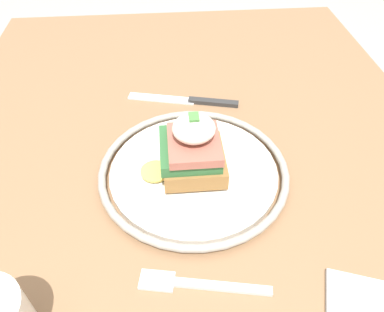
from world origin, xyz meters
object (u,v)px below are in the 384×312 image
at_px(fork, 197,284).
at_px(knife, 192,101).
at_px(sandwich, 192,149).
at_px(plate, 192,171).

xyz_separation_m(fork, knife, (0.32, -0.02, 0.00)).
relative_size(sandwich, knife, 0.58).
height_order(sandwich, knife, sandwich).
bearing_deg(fork, plate, -3.02).
bearing_deg(knife, fork, 176.05).
bearing_deg(plate, sandwich, 118.54).
distance_m(sandwich, knife, 0.17).
bearing_deg(plate, knife, -4.82).
relative_size(sandwich, fork, 0.77).
distance_m(plate, fork, 0.16).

